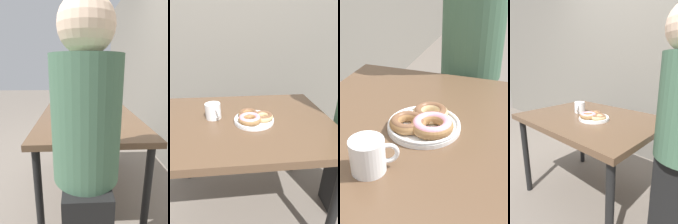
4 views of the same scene
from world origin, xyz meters
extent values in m
cube|color=brown|center=(0.00, 0.15, 0.73)|extent=(1.08, 0.82, 0.04)
cylinder|color=black|center=(0.48, 0.50, 0.36)|extent=(0.05, 0.05, 0.71)
cylinder|color=white|center=(0.08, 0.11, 0.76)|extent=(0.23, 0.23, 0.01)
torus|color=white|center=(0.08, 0.11, 0.77)|extent=(0.23, 0.23, 0.01)
torus|color=#D6B27A|center=(0.13, 0.11, 0.78)|extent=(0.13, 0.13, 0.03)
torus|color=brown|center=(0.13, 0.11, 0.79)|extent=(0.13, 0.13, 0.03)
torus|color=#9E7042|center=(0.05, 0.15, 0.78)|extent=(0.16, 0.16, 0.03)
torus|color=brown|center=(0.05, 0.15, 0.79)|extent=(0.15, 0.15, 0.03)
torus|color=#9E7042|center=(0.05, 0.08, 0.79)|extent=(0.13, 0.13, 0.04)
torus|color=pink|center=(0.05, 0.08, 0.79)|extent=(0.12, 0.12, 0.03)
cylinder|color=white|center=(-0.16, 0.18, 0.80)|extent=(0.09, 0.09, 0.09)
cylinder|color=#382114|center=(-0.16, 0.18, 0.84)|extent=(0.07, 0.07, 0.00)
torus|color=white|center=(-0.13, 0.14, 0.80)|extent=(0.04, 0.06, 0.06)
cube|color=black|center=(0.76, 0.09, 0.35)|extent=(0.28, 0.20, 0.69)
cylinder|color=#42664C|center=(0.73, 0.09, 0.96)|extent=(0.29, 0.29, 0.53)
camera|label=1|loc=(1.42, 0.05, 1.18)|focal=28.00mm
camera|label=2|loc=(-0.01, -0.79, 1.22)|focal=28.00mm
camera|label=3|loc=(-0.71, -0.16, 1.28)|focal=50.00mm
camera|label=4|loc=(0.95, -0.82, 1.15)|focal=28.00mm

